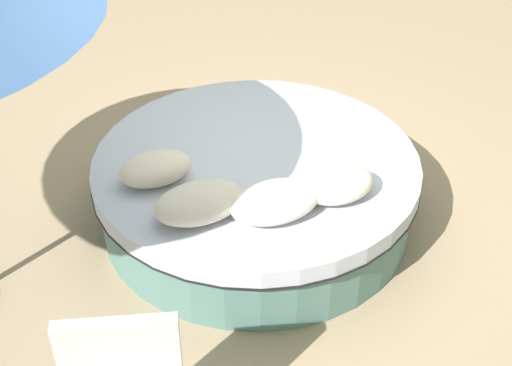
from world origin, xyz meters
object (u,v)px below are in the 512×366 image
object	(u,v)px
throw_pillow_1	(200,203)
throw_pillow_2	(275,202)
throw_pillow_3	(337,184)
round_bed	(256,188)
throw_pillow_0	(156,169)

from	to	relation	value
throw_pillow_1	throw_pillow_2	size ratio (longest dim) A/B	0.98
throw_pillow_3	throw_pillow_1	bearing A→B (deg)	169.32
round_bed	throw_pillow_0	size ratio (longest dim) A/B	4.74
round_bed	throw_pillow_1	bearing A→B (deg)	-142.53
throw_pillow_1	throw_pillow_2	distance (m)	0.44
round_bed	throw_pillow_3	world-z (taller)	throw_pillow_3
throw_pillow_0	throw_pillow_2	xyz separation A→B (m)	(0.54, -0.61, 0.00)
round_bed	throw_pillow_2	distance (m)	0.69
throw_pillow_3	throw_pillow_2	bearing A→B (deg)	-178.69
throw_pillow_2	throw_pillow_3	size ratio (longest dim) A/B	1.17
throw_pillow_3	throw_pillow_0	bearing A→B (deg)	148.03
throw_pillow_0	throw_pillow_2	bearing A→B (deg)	-48.44
throw_pillow_0	throw_pillow_3	distance (m)	1.13
round_bed	throw_pillow_1	world-z (taller)	throw_pillow_1
throw_pillow_0	throw_pillow_1	xyz separation A→B (m)	(0.13, -0.44, 0.01)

